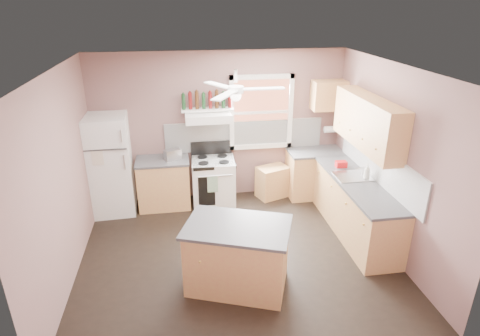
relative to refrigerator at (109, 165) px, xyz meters
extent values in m
plane|color=black|center=(1.95, -1.66, -0.87)|extent=(4.50, 4.50, 0.00)
plane|color=white|center=(1.95, -1.66, 1.83)|extent=(4.50, 4.50, 0.00)
cube|color=#755551|center=(1.95, 0.37, 0.48)|extent=(4.50, 0.05, 2.70)
cube|color=#755551|center=(4.22, -1.66, 0.48)|extent=(0.05, 4.00, 2.70)
cube|color=#755551|center=(-0.32, -1.66, 0.48)|extent=(0.05, 4.00, 2.70)
cube|color=white|center=(2.40, 0.33, 0.31)|extent=(2.90, 0.03, 0.55)
cube|color=white|center=(4.18, -1.36, 0.31)|extent=(0.03, 2.60, 0.55)
cube|color=brown|center=(2.70, 0.32, 0.73)|extent=(1.00, 0.02, 1.20)
cube|color=white|center=(2.70, 0.30, 0.73)|extent=(1.16, 0.07, 1.36)
cube|color=white|center=(0.00, 0.00, 0.00)|extent=(0.77, 0.75, 1.74)
cube|color=#C37F51|center=(0.89, 0.04, -0.44)|extent=(0.90, 0.60, 0.86)
cube|color=#404043|center=(0.89, 0.04, 0.01)|extent=(0.92, 0.62, 0.04)
cube|color=silver|center=(1.08, 0.02, 0.12)|extent=(0.32, 0.26, 0.18)
cube|color=white|center=(1.78, -0.02, -0.44)|extent=(0.78, 0.68, 0.86)
cube|color=white|center=(1.72, 0.09, 0.75)|extent=(0.78, 0.50, 0.14)
cube|color=white|center=(1.72, 0.21, 0.85)|extent=(0.90, 0.26, 0.03)
cube|color=#C37F51|center=(2.90, 0.09, -0.59)|extent=(0.65, 0.54, 0.56)
cube|color=#C37F51|center=(3.70, 0.04, -0.44)|extent=(1.00, 0.60, 0.86)
cube|color=#C37F51|center=(3.90, -1.36, -0.44)|extent=(0.60, 2.20, 0.86)
cube|color=#404043|center=(3.70, 0.04, 0.01)|extent=(1.02, 0.62, 0.04)
cube|color=#404043|center=(3.89, -1.36, 0.01)|extent=(0.62, 2.22, 0.04)
cube|color=silver|center=(3.89, -1.16, 0.03)|extent=(0.55, 0.45, 0.03)
cylinder|color=silver|center=(4.05, -1.16, 0.10)|extent=(0.03, 0.03, 0.14)
cube|color=#C37F51|center=(4.03, -1.16, 0.91)|extent=(0.33, 1.80, 0.76)
cube|color=#C37F51|center=(3.90, 0.17, 1.03)|extent=(0.60, 0.33, 0.52)
cylinder|color=white|center=(4.02, 0.20, 0.38)|extent=(0.26, 0.12, 0.12)
cube|color=#C37F51|center=(1.86, -2.35, -0.44)|extent=(1.42, 1.16, 0.86)
cube|color=#404043|center=(1.86, -2.35, 0.01)|extent=(1.52, 1.25, 0.04)
cylinder|color=white|center=(1.95, -1.66, 1.58)|extent=(0.20, 0.20, 0.08)
imported|color=silver|center=(4.06, -1.29, 0.16)|extent=(0.10, 0.11, 0.25)
cube|color=red|center=(3.85, -0.76, 0.08)|extent=(0.18, 0.12, 0.10)
cylinder|color=#143819|center=(1.32, 0.21, 1.00)|extent=(0.06, 0.06, 0.27)
cylinder|color=#590F0F|center=(1.43, 0.21, 1.01)|extent=(0.06, 0.06, 0.29)
cylinder|color=#3F230F|center=(1.55, 0.21, 1.02)|extent=(0.06, 0.06, 0.31)
cylinder|color=#143819|center=(1.66, 0.21, 1.00)|extent=(0.06, 0.06, 0.27)
cylinder|color=#590F0F|center=(1.78, 0.21, 1.01)|extent=(0.06, 0.06, 0.29)
cylinder|color=#3F230F|center=(1.89, 0.21, 1.02)|extent=(0.06, 0.06, 0.31)
cylinder|color=#143819|center=(2.01, 0.21, 1.00)|extent=(0.06, 0.06, 0.27)
cylinder|color=#590F0F|center=(2.12, 0.21, 1.01)|extent=(0.06, 0.06, 0.29)
camera|label=1|loc=(1.22, -6.60, 2.64)|focal=30.00mm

